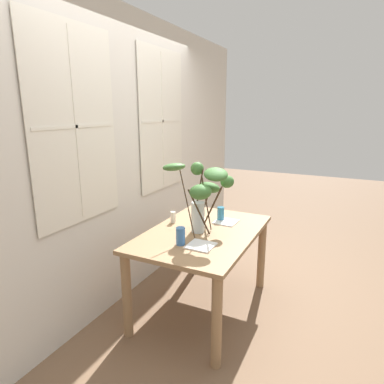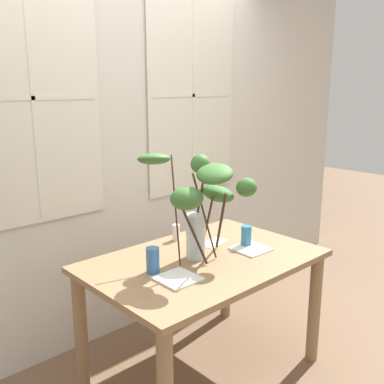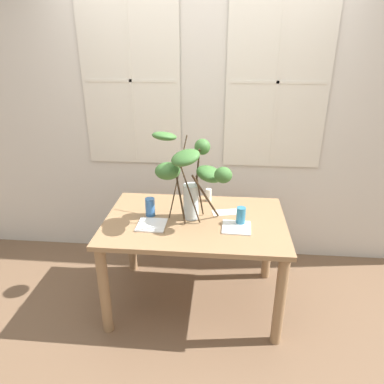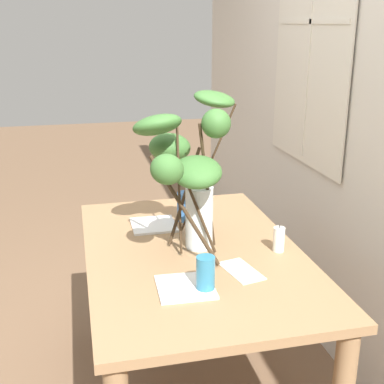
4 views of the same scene
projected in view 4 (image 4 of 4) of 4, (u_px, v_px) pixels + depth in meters
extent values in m
cube|color=silver|center=(313.00, 21.00, 2.58)|extent=(0.78, 0.01, 1.39)
cube|color=silver|center=(312.00, 21.00, 2.58)|extent=(0.85, 0.01, 1.46)
cube|color=silver|center=(311.00, 21.00, 2.58)|extent=(0.02, 0.01, 1.39)
cube|color=silver|center=(311.00, 21.00, 2.58)|extent=(0.78, 0.01, 0.02)
cube|color=#93704C|center=(193.00, 254.00, 2.14)|extent=(1.34, 0.88, 0.04)
cylinder|color=#93704C|center=(98.00, 277.00, 2.74)|extent=(0.08, 0.08, 0.72)
cylinder|color=#93704C|center=(234.00, 263.00, 2.91)|extent=(0.08, 0.08, 0.72)
cylinder|color=silver|center=(199.00, 217.00, 2.13)|extent=(0.12, 0.12, 0.27)
cylinder|color=silver|center=(199.00, 236.00, 2.16)|extent=(0.10, 0.10, 0.08)
cylinder|color=#382819|center=(207.00, 187.00, 2.06)|extent=(0.06, 0.09, 0.53)
ellipsoid|color=#38662D|center=(216.00, 124.00, 1.94)|extent=(0.17, 0.19, 0.17)
cylinder|color=#382819|center=(179.00, 187.00, 2.08)|extent=(0.18, 0.03, 0.52)
ellipsoid|color=#38662D|center=(157.00, 125.00, 1.99)|extent=(0.23, 0.23, 0.16)
cylinder|color=#382819|center=(207.00, 171.00, 2.19)|extent=(0.13, 0.22, 0.58)
ellipsoid|color=#38662D|center=(214.00, 99.00, 2.20)|extent=(0.25, 0.25, 0.10)
cylinder|color=#382819|center=(184.00, 196.00, 2.17)|extent=(0.11, 0.17, 0.40)
ellipsoid|color=#38662D|center=(170.00, 147.00, 2.17)|extent=(0.25, 0.25, 0.14)
cylinder|color=#382819|center=(198.00, 210.00, 2.05)|extent=(0.06, 0.15, 0.36)
ellipsoid|color=#38662D|center=(197.00, 172.00, 1.92)|extent=(0.26, 0.24, 0.15)
cylinder|color=#382819|center=(185.00, 210.00, 1.98)|extent=(0.19, 0.25, 0.41)
ellipsoid|color=#38662D|center=(167.00, 169.00, 1.79)|extent=(0.17, 0.19, 0.14)
cylinder|color=#386BAD|center=(185.00, 206.00, 2.44)|extent=(0.07, 0.07, 0.14)
cylinder|color=teal|center=(206.00, 274.00, 1.80)|extent=(0.07, 0.07, 0.13)
cube|color=white|center=(154.00, 225.00, 2.39)|extent=(0.20, 0.20, 0.01)
cube|color=white|center=(185.00, 287.00, 1.83)|extent=(0.21, 0.21, 0.01)
cube|color=silver|center=(241.00, 271.00, 1.96)|extent=(0.22, 0.14, 0.00)
cylinder|color=silver|center=(279.00, 239.00, 2.12)|extent=(0.05, 0.05, 0.10)
cylinder|color=black|center=(280.00, 226.00, 2.10)|extent=(0.00, 0.00, 0.01)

